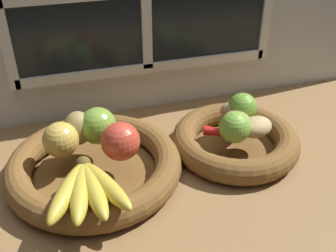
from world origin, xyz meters
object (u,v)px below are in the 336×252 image
apple_red_right (120,141)px  banana_bunch_front (87,189)px  apple_green_back (98,126)px  potato_large (237,122)px  fruit_bowl_right (235,141)px  potato_back (237,110)px  apple_golden_left (61,140)px  potato_small (256,127)px  chili_pepper (235,134)px  fruit_bowl_left (94,166)px  pear_brown (78,128)px  lime_far (242,107)px  lime_near (235,127)px

apple_red_right → banana_bunch_front: bearing=-130.4°
apple_green_back → potato_large: size_ratio=1.05×
fruit_bowl_right → potato_back: potato_back is taller
apple_red_right → potato_back: size_ratio=1.02×
fruit_bowl_right → banana_bunch_front: bearing=-161.0°
banana_bunch_front → potato_back: size_ratio=2.27×
apple_golden_left → potato_back: 39.59cm
apple_red_right → apple_golden_left: apple_red_right is taller
potato_small → chili_pepper: size_ratio=0.56×
apple_golden_left → apple_red_right: bearing=-21.4°
fruit_bowl_left → chili_pepper: (29.98, -3.04, 4.02)cm
apple_golden_left → pear_brown: (3.75, 3.18, 0.07)cm
pear_brown → lime_far: size_ratio=1.11×
fruit_bowl_left → potato_back: bearing=7.0°
banana_bunch_front → chili_pepper: (32.57, 8.82, -0.56)cm
apple_red_right → chili_pepper: bearing=-1.4°
apple_green_back → potato_small: bearing=-12.8°
potato_back → chili_pepper: (-3.76, -7.18, -1.32)cm
pear_brown → chili_pepper: (32.01, -8.16, -2.58)cm
banana_bunch_front → fruit_bowl_right: bearing=19.0°
potato_large → potato_small: 4.26cm
fruit_bowl_left → potato_small: size_ratio=4.82×
apple_red_right → lime_far: size_ratio=1.18×
apple_golden_left → fruit_bowl_left: bearing=-18.6°
apple_red_right → apple_green_back: (-3.42, 6.88, 0.02)cm
fruit_bowl_right → banana_bunch_front: (-34.44, -11.86, 4.56)cm
banana_bunch_front → potato_large: 36.43cm
apple_golden_left → banana_bunch_front: 14.30cm
apple_green_back → apple_golden_left: (-7.79, -2.49, -0.31)cm
lime_near → lime_far: size_ratio=1.01×
apple_red_right → lime_far: apple_red_right is taller
potato_back → chili_pepper: size_ratio=0.57×
potato_large → fruit_bowl_right: bearing=90.0°
banana_bunch_front → fruit_bowl_left: bearing=77.7°
apple_green_back → potato_large: 30.22cm
apple_green_back → apple_golden_left: bearing=-162.2°
potato_large → lime_far: 4.77cm
potato_back → potato_large: bearing=-114.4°
potato_back → chili_pepper: bearing=-117.6°
lime_far → pear_brown: bearing=177.7°
lime_far → chili_pepper: size_ratio=0.50×
apple_green_back → banana_bunch_front: bearing=-105.8°
banana_bunch_front → potato_back: 39.70cm
potato_back → banana_bunch_front: bearing=-156.2°
fruit_bowl_left → potato_back: 34.41cm
fruit_bowl_left → chili_pepper: bearing=-5.8°
lime_near → fruit_bowl_left: bearing=172.9°
banana_bunch_front → potato_large: bearing=19.0°
lime_near → lime_far: 9.00cm
apple_red_right → chili_pepper: apple_red_right is taller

